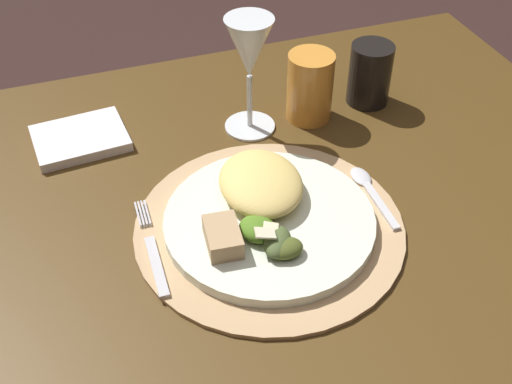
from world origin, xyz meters
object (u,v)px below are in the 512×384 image
at_px(napkin, 80,138).
at_px(amber_tumbler, 310,87).
at_px(fork, 153,251).
at_px(spoon, 368,187).
at_px(dark_tumbler, 370,74).
at_px(dinner_plate, 269,221).
at_px(wine_glass, 249,53).
at_px(dining_table, 236,280).

xyz_separation_m(napkin, amber_tumbler, (0.34, -0.05, 0.04)).
distance_m(fork, spoon, 0.30).
height_order(napkin, dark_tumbler, dark_tumbler).
bearing_deg(napkin, dark_tumbler, -4.96).
xyz_separation_m(spoon, napkin, (-0.34, 0.24, -0.00)).
distance_m(dinner_plate, wine_glass, 0.25).
bearing_deg(amber_tumbler, spoon, -88.10).
height_order(spoon, dark_tumbler, dark_tumbler).
height_order(fork, napkin, napkin).
bearing_deg(fork, spoon, 3.93).
bearing_deg(spoon, wine_glass, 117.76).
height_order(dinner_plate, dark_tumbler, dark_tumbler).
distance_m(dinner_plate, napkin, 0.33).
xyz_separation_m(fork, spoon, (0.29, 0.02, -0.00)).
relative_size(wine_glass, dark_tumbler, 1.83).
height_order(fork, dark_tumbler, dark_tumbler).
xyz_separation_m(dinner_plate, fork, (-0.15, 0.00, -0.00)).
height_order(spoon, wine_glass, wine_glass).
height_order(dining_table, spoon, spoon).
height_order(dining_table, wine_glass, wine_glass).
relative_size(spoon, napkin, 0.97).
bearing_deg(dining_table, napkin, 124.39).
xyz_separation_m(dining_table, wine_glass, (0.09, 0.19, 0.24)).
bearing_deg(fork, dark_tumbler, 29.04).
height_order(fork, wine_glass, wine_glass).
xyz_separation_m(wine_glass, dark_tumbler, (0.20, 0.01, -0.08)).
height_order(spoon, amber_tumbler, amber_tumbler).
relative_size(dinner_plate, fork, 1.60).
relative_size(fork, napkin, 1.26).
height_order(wine_glass, dark_tumbler, wine_glass).
distance_m(fork, dark_tumbler, 0.45).
bearing_deg(dining_table, fork, -168.01).
distance_m(spoon, wine_glass, 0.24).
bearing_deg(amber_tumbler, fork, -144.10).
bearing_deg(napkin, dinner_plate, -52.68).
bearing_deg(fork, dinner_plate, -1.12).
xyz_separation_m(dining_table, dinner_plate, (0.04, -0.03, 0.12)).
distance_m(napkin, dark_tumbler, 0.45).
distance_m(fork, wine_glass, 0.31).
xyz_separation_m(dinner_plate, amber_tumbler, (0.14, 0.21, 0.04)).
bearing_deg(dinner_plate, dark_tumbler, 41.97).
relative_size(dinner_plate, napkin, 2.01).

